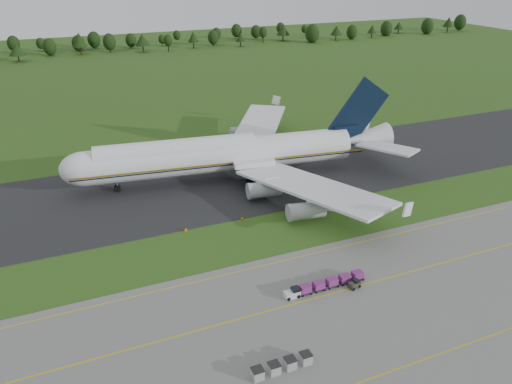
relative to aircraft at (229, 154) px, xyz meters
name	(u,v)px	position (x,y,z in m)	size (l,w,h in m)	color
ground	(238,241)	(-8.98, -29.16, -6.73)	(600.00, 600.00, 0.00)	#2A4C16
apron	(325,356)	(-8.98, -63.16, -6.70)	(300.00, 52.00, 0.06)	slate
taxiway	(196,186)	(-8.98, -1.16, -6.69)	(300.00, 40.00, 0.08)	black
apron_markings	(301,325)	(-8.98, -56.14, -6.67)	(300.00, 30.20, 0.01)	gold
tree_line	(155,41)	(24.42, 190.77, -0.73)	(528.55, 23.66, 12.00)	black
aircraft	(229,154)	(0.00, 0.00, 0.00)	(84.24, 81.19, 23.57)	silver
baggage_train	(324,284)	(-1.24, -49.38, -5.85)	(14.95, 1.59, 1.53)	silver
utility_cart	(354,285)	(3.67, -51.17, -6.15)	(2.15, 1.54, 1.07)	#2B2E20
uld_row	(282,366)	(-15.63, -63.21, -5.89)	(8.77, 1.57, 1.55)	gray
edge_markers	(242,219)	(-5.04, -21.66, -6.46)	(25.06, 0.30, 0.60)	orange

